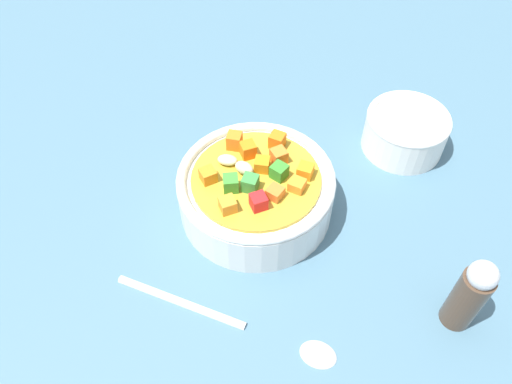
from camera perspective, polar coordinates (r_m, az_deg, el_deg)
ground_plane at (r=51.90cm, az=0.00°, el=-2.56°), size 140.00×140.00×2.00cm
soup_bowl_main at (r=48.91cm, az=-0.00°, el=0.14°), size 15.15×15.15×6.45cm
spoon at (r=44.03cm, az=-0.82°, el=-14.97°), size 10.27×19.14×0.97cm
side_bowl_small at (r=57.67cm, az=16.58°, el=6.63°), size 8.98×8.98×4.57cm
pepper_shaker at (r=44.52cm, az=23.10°, el=-10.64°), size 2.63×2.63×8.42cm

